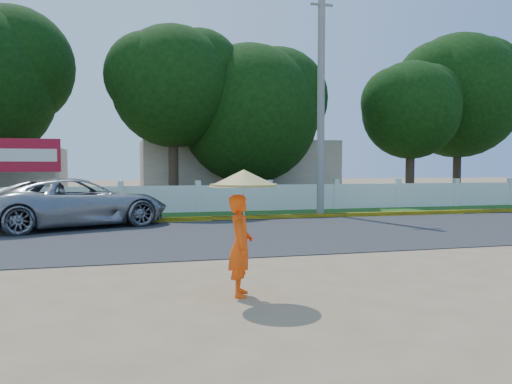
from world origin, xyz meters
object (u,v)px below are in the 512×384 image
monk_with_parasol (242,214)px  billboard (26,159)px  utility_pole (321,100)px  vehicle (78,203)px

monk_with_parasol → billboard: billboard is taller
utility_pole → vehicle: bearing=-167.4°
monk_with_parasol → billboard: (-5.34, 14.06, 0.95)m
vehicle → utility_pole: bearing=-98.5°
utility_pole → billboard: 11.66m
utility_pole → monk_with_parasol: utility_pole is taller
vehicle → billboard: size_ratio=1.85×
utility_pole → monk_with_parasol: (-5.71, -11.11, -3.22)m
billboard → vehicle: bearing=-64.9°
utility_pole → vehicle: utility_pole is taller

